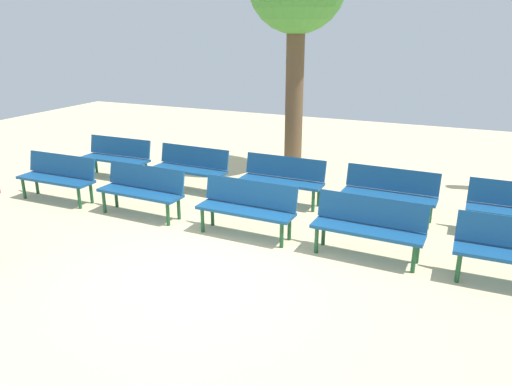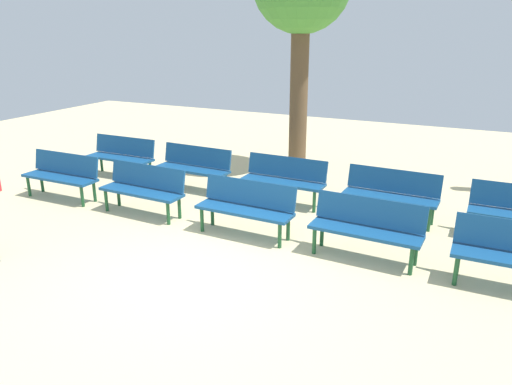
{
  "view_description": "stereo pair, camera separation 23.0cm",
  "coord_description": "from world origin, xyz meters",
  "px_view_note": "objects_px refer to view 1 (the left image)",
  "views": [
    {
      "loc": [
        3.15,
        -5.05,
        3.21
      ],
      "look_at": [
        0.0,
        2.08,
        0.55
      ],
      "focal_mm": 34.24,
      "sensor_mm": 36.0,
      "label": 1
    },
    {
      "loc": [
        3.36,
        -4.96,
        3.21
      ],
      "look_at": [
        0.0,
        2.08,
        0.55
      ],
      "focal_mm": 34.24,
      "sensor_mm": 36.0,
      "label": 2
    }
  ],
  "objects_px": {
    "bench_r0_c3": "(369,224)",
    "bench_r1_c0": "(117,155)",
    "bench_r1_c2": "(283,177)",
    "bench_r1_c3": "(390,191)",
    "bench_r0_c2": "(247,205)",
    "bench_r1_c1": "(191,166)",
    "bench_r0_c0": "(58,175)",
    "bench_r0_c1": "(142,188)"
  },
  "relations": [
    {
      "from": "bench_r0_c3",
      "to": "bench_r1_c0",
      "type": "height_order",
      "value": "same"
    },
    {
      "from": "bench_r1_c0",
      "to": "bench_r1_c2",
      "type": "bearing_deg",
      "value": -1.04
    },
    {
      "from": "bench_r1_c2",
      "to": "bench_r1_c3",
      "type": "bearing_deg",
      "value": 1.04
    },
    {
      "from": "bench_r0_c2",
      "to": "bench_r1_c1",
      "type": "xyz_separation_m",
      "value": [
        -2.03,
        1.65,
        0.0
      ]
    },
    {
      "from": "bench_r1_c1",
      "to": "bench_r1_c3",
      "type": "height_order",
      "value": "same"
    },
    {
      "from": "bench_r0_c2",
      "to": "bench_r1_c0",
      "type": "height_order",
      "value": "same"
    },
    {
      "from": "bench_r1_c3",
      "to": "bench_r1_c0",
      "type": "bearing_deg",
      "value": -178.66
    },
    {
      "from": "bench_r0_c2",
      "to": "bench_r1_c0",
      "type": "bearing_deg",
      "value": 158.14
    },
    {
      "from": "bench_r1_c0",
      "to": "bench_r1_c2",
      "type": "height_order",
      "value": "same"
    },
    {
      "from": "bench_r0_c3",
      "to": "bench_r1_c1",
      "type": "xyz_separation_m",
      "value": [
        -3.97,
        1.66,
        0.0
      ]
    },
    {
      "from": "bench_r0_c2",
      "to": "bench_r1_c1",
      "type": "height_order",
      "value": "same"
    },
    {
      "from": "bench_r1_c2",
      "to": "bench_r1_c3",
      "type": "xyz_separation_m",
      "value": [
        1.99,
        -0.0,
        0.0
      ]
    },
    {
      "from": "bench_r1_c0",
      "to": "bench_r1_c1",
      "type": "xyz_separation_m",
      "value": [
        1.95,
        -0.07,
        0.0
      ]
    },
    {
      "from": "bench_r1_c0",
      "to": "bench_r1_c2",
      "type": "distance_m",
      "value": 3.96
    },
    {
      "from": "bench_r1_c0",
      "to": "bench_r0_c2",
      "type": "bearing_deg",
      "value": -23.46
    },
    {
      "from": "bench_r0_c3",
      "to": "bench_r1_c2",
      "type": "relative_size",
      "value": 1.01
    },
    {
      "from": "bench_r0_c2",
      "to": "bench_r0_c3",
      "type": "xyz_separation_m",
      "value": [
        1.94,
        -0.01,
        0.0
      ]
    },
    {
      "from": "bench_r1_c2",
      "to": "bench_r0_c0",
      "type": "bearing_deg",
      "value": -157.08
    },
    {
      "from": "bench_r0_c2",
      "to": "bench_r0_c3",
      "type": "bearing_deg",
      "value": 1.3
    },
    {
      "from": "bench_r1_c0",
      "to": "bench_r1_c1",
      "type": "bearing_deg",
      "value": -2.13
    },
    {
      "from": "bench_r0_c2",
      "to": "bench_r0_c3",
      "type": "distance_m",
      "value": 1.94
    },
    {
      "from": "bench_r0_c1",
      "to": "bench_r1_c1",
      "type": "xyz_separation_m",
      "value": [
        0.04,
        1.61,
        0.0
      ]
    },
    {
      "from": "bench_r1_c3",
      "to": "bench_r0_c0",
      "type": "bearing_deg",
      "value": -163.05
    },
    {
      "from": "bench_r0_c0",
      "to": "bench_r0_c1",
      "type": "height_order",
      "value": "same"
    },
    {
      "from": "bench_r0_c1",
      "to": "bench_r1_c1",
      "type": "relative_size",
      "value": 1.0
    },
    {
      "from": "bench_r1_c1",
      "to": "bench_r1_c2",
      "type": "height_order",
      "value": "same"
    },
    {
      "from": "bench_r0_c0",
      "to": "bench_r1_c2",
      "type": "bearing_deg",
      "value": 21.78
    },
    {
      "from": "bench_r1_c0",
      "to": "bench_r1_c3",
      "type": "distance_m",
      "value": 5.95
    },
    {
      "from": "bench_r0_c2",
      "to": "bench_r1_c2",
      "type": "xyz_separation_m",
      "value": [
        -0.03,
        1.66,
        0.0
      ]
    },
    {
      "from": "bench_r0_c0",
      "to": "bench_r1_c1",
      "type": "relative_size",
      "value": 0.99
    },
    {
      "from": "bench_r1_c1",
      "to": "bench_r1_c2",
      "type": "bearing_deg",
      "value": 2.33
    },
    {
      "from": "bench_r1_c1",
      "to": "bench_r1_c2",
      "type": "relative_size",
      "value": 1.01
    },
    {
      "from": "bench_r0_c1",
      "to": "bench_r1_c2",
      "type": "relative_size",
      "value": 1.0
    },
    {
      "from": "bench_r0_c1",
      "to": "bench_r0_c3",
      "type": "relative_size",
      "value": 1.0
    },
    {
      "from": "bench_r0_c1",
      "to": "bench_r1_c0",
      "type": "height_order",
      "value": "same"
    },
    {
      "from": "bench_r0_c1",
      "to": "bench_r0_c2",
      "type": "bearing_deg",
      "value": 0.79
    },
    {
      "from": "bench_r1_c1",
      "to": "bench_r0_c3",
      "type": "bearing_deg",
      "value": -20.44
    },
    {
      "from": "bench_r0_c0",
      "to": "bench_r1_c0",
      "type": "height_order",
      "value": "same"
    },
    {
      "from": "bench_r0_c2",
      "to": "bench_r1_c3",
      "type": "height_order",
      "value": "same"
    },
    {
      "from": "bench_r0_c0",
      "to": "bench_r0_c3",
      "type": "height_order",
      "value": "same"
    },
    {
      "from": "bench_r0_c1",
      "to": "bench_r1_c0",
      "type": "xyz_separation_m",
      "value": [
        -1.91,
        1.68,
        0.0
      ]
    },
    {
      "from": "bench_r1_c3",
      "to": "bench_r0_c1",
      "type": "bearing_deg",
      "value": -156.3
    }
  ]
}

